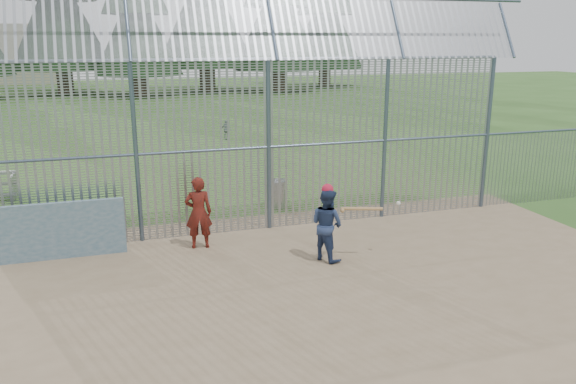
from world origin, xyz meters
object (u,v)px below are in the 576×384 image
object	(u,v)px
onlooker	(199,213)
trash_can	(277,193)
dugout_wall	(62,230)
batter	(327,224)

from	to	relation	value
onlooker	trash_can	size ratio (longest dim) A/B	1.94
dugout_wall	trash_can	bearing A→B (deg)	23.39
batter	onlooker	xyz separation A→B (m)	(-2.40, 1.46, 0.04)
dugout_wall	onlooker	bearing A→B (deg)	-4.82
trash_can	onlooker	bearing A→B (deg)	-134.81
batter	trash_can	xyz separation A→B (m)	(0.11, 3.99, -0.39)
batter	trash_can	world-z (taller)	batter
trash_can	batter	bearing A→B (deg)	-91.56
onlooker	trash_can	xyz separation A→B (m)	(2.51, 2.52, -0.43)
onlooker	batter	bearing A→B (deg)	154.63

